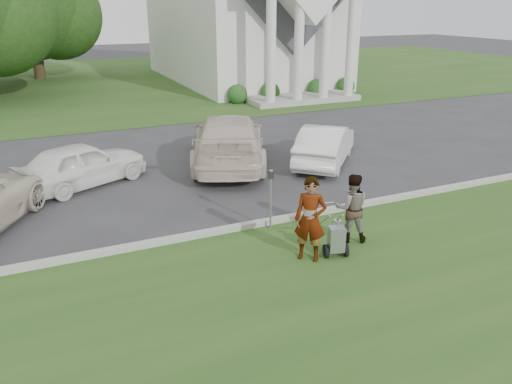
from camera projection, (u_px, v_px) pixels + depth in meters
ground at (271, 235)px, 11.85m from camera, size 120.00×120.00×0.00m
grass_strip at (341, 299)px, 9.29m from camera, size 80.00×7.00×0.01m
church_lawn at (104, 81)px, 34.88m from camera, size 80.00×30.00×0.01m
curb at (261, 223)px, 12.29m from camera, size 80.00×0.18×0.15m
tree_back at (30, 9)px, 34.21m from camera, size 9.61×7.60×8.89m
striping_cart at (336, 240)px, 10.69m from camera, size 0.67×1.08×0.94m
person_left at (310, 220)px, 10.40m from camera, size 0.80×0.77×1.84m
person_right at (351, 208)px, 11.28m from camera, size 0.97×0.88×1.61m
parking_meter_near at (271, 192)px, 11.83m from camera, size 0.11×0.10×1.51m
car_b at (82, 164)px, 14.81m from camera, size 4.21×3.11×1.33m
car_c at (228, 140)px, 16.79m from camera, size 4.29×6.23×1.68m
car_d at (325, 144)px, 16.88m from camera, size 3.77×3.96×1.34m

